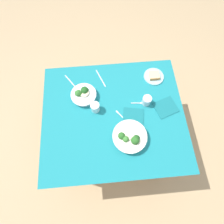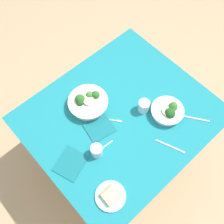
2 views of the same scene
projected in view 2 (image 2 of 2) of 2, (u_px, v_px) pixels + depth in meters
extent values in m
plane|color=tan|center=(118.00, 153.00, 2.46)|extent=(6.00, 6.00, 0.00)
cube|color=#197A84|center=(120.00, 116.00, 1.81)|extent=(1.18, 1.03, 0.01)
cube|color=tan|center=(120.00, 117.00, 1.82)|extent=(1.15, 1.00, 0.02)
cylinder|color=tan|center=(127.00, 73.00, 2.44)|extent=(0.07, 0.07, 0.71)
cylinder|color=tan|center=(39.00, 141.00, 2.14)|extent=(0.07, 0.07, 0.71)
cylinder|color=tan|center=(198.00, 135.00, 2.16)|extent=(0.07, 0.07, 0.71)
cylinder|color=tan|center=(108.00, 222.00, 1.86)|extent=(0.07, 0.07, 0.71)
cylinder|color=white|center=(167.00, 112.00, 1.80)|extent=(0.19, 0.19, 0.04)
cylinder|color=white|center=(168.00, 110.00, 1.78)|extent=(0.22, 0.22, 0.01)
sphere|color=#3D7A33|center=(174.00, 108.00, 1.78)|extent=(0.05, 0.05, 0.05)
sphere|color=#1E511E|center=(170.00, 114.00, 1.75)|extent=(0.07, 0.07, 0.07)
sphere|color=#1E511E|center=(169.00, 112.00, 1.75)|extent=(0.06, 0.06, 0.06)
sphere|color=#286023|center=(171.00, 107.00, 1.78)|extent=(0.05, 0.05, 0.05)
sphere|color=#33702D|center=(173.00, 106.00, 1.78)|extent=(0.05, 0.05, 0.05)
cylinder|color=beige|center=(168.00, 111.00, 1.76)|extent=(0.08, 0.08, 0.01)
cylinder|color=silver|center=(88.00, 104.00, 1.82)|extent=(0.24, 0.24, 0.05)
cylinder|color=silver|center=(88.00, 101.00, 1.79)|extent=(0.27, 0.27, 0.01)
sphere|color=#286023|center=(96.00, 95.00, 1.80)|extent=(0.05, 0.05, 0.05)
sphere|color=#286023|center=(80.00, 99.00, 1.78)|extent=(0.06, 0.06, 0.06)
sphere|color=#3D7A33|center=(90.00, 95.00, 1.80)|extent=(0.05, 0.05, 0.05)
sphere|color=#1E511E|center=(80.00, 103.00, 1.78)|extent=(0.05, 0.05, 0.05)
cylinder|color=beige|center=(89.00, 101.00, 1.78)|extent=(0.07, 0.07, 0.01)
cylinder|color=#99C6D1|center=(111.00, 196.00, 1.56)|extent=(0.18, 0.18, 0.01)
cube|color=#CCB284|center=(111.00, 195.00, 1.54)|extent=(0.09, 0.09, 0.03)
cube|color=#9E703D|center=(106.00, 190.00, 1.56)|extent=(0.09, 0.01, 0.03)
cylinder|color=silver|center=(144.00, 106.00, 1.79)|extent=(0.07, 0.07, 0.09)
cylinder|color=silver|center=(97.00, 151.00, 1.65)|extent=(0.07, 0.07, 0.09)
cube|color=#B7B7BC|center=(112.00, 120.00, 1.79)|extent=(0.05, 0.06, 0.00)
cube|color=#B7B7BC|center=(119.00, 121.00, 1.79)|extent=(0.03, 0.03, 0.00)
cube|color=#B7B7BC|center=(108.00, 144.00, 1.71)|extent=(0.08, 0.01, 0.00)
cube|color=#B7B7BC|center=(101.00, 149.00, 1.70)|extent=(0.03, 0.02, 0.00)
cube|color=#B7B7BC|center=(194.00, 118.00, 1.80)|extent=(0.13, 0.18, 0.00)
cube|color=#B7B7BC|center=(170.00, 146.00, 1.71)|extent=(0.08, 0.18, 0.00)
cube|color=#156870|center=(70.00, 163.00, 1.65)|extent=(0.22, 0.21, 0.01)
cube|color=#156870|center=(100.00, 128.00, 1.76)|extent=(0.19, 0.18, 0.01)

